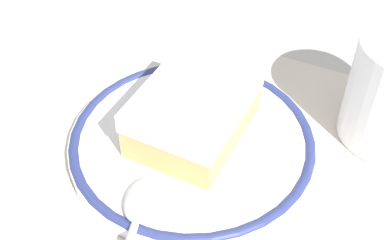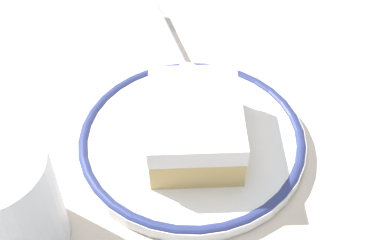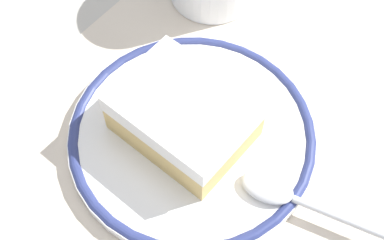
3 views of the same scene
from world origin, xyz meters
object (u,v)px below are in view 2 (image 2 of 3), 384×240
Objects in this scene: cup at (4,209)px; cake_slice at (195,124)px; napkin at (363,104)px; plate at (192,139)px; spoon at (184,63)px.

cake_slice is at bearing 29.44° from cup.
napkin is at bearing 22.38° from cup.
cup is at bearing -148.19° from plate.
cake_slice is 0.68× the size of spoon.
napkin is at bearing 15.70° from cake_slice.
plate is 1.94× the size of cake_slice.
cake_slice is 0.17m from napkin.
napkin is at bearing 13.38° from plate.
cup is (-0.13, -0.18, 0.02)m from spoon.
cup is at bearing -127.19° from spoon.
cup is 0.33m from napkin.
cake_slice reaches higher than plate.
plate is 1.43× the size of napkin.
napkin is (0.16, 0.04, -0.01)m from plate.
spoon reaches higher than napkin.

